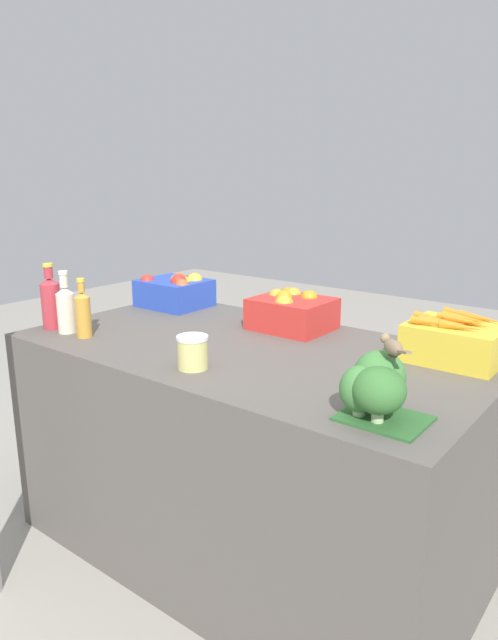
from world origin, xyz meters
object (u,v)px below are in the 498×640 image
object	(u,v)px
juice_bottle_ruby	(51,302)
pickle_jar	(193,352)
carrot_crate	(455,340)
juice_bottle_amber	(83,313)
sparrow_bird	(392,346)
orange_crate	(291,311)
juice_bottle_cloudy	(66,308)
apple_crate	(176,290)
broccoli_pile	(375,386)

from	to	relation	value
juice_bottle_ruby	pickle_jar	size ratio (longest dim) A/B	2.45
carrot_crate	juice_bottle_amber	size ratio (longest dim) A/B	1.30
juice_bottle_amber	sparrow_bird	xyz separation A→B (m)	(1.28, 0.00, 0.11)
juice_bottle_amber	pickle_jar	world-z (taller)	juice_bottle_amber
orange_crate	sparrow_bird	xyz separation A→B (m)	(0.71, -0.61, 0.13)
orange_crate	juice_bottle_cloudy	xyz separation A→B (m)	(-0.68, -0.61, 0.03)
juice_bottle_amber	sparrow_bird	world-z (taller)	juice_bottle_amber
apple_crate	broccoli_pile	distance (m)	1.47
sparrow_bird	orange_crate	bearing A→B (deg)	-4.37
apple_crate	pickle_jar	bearing A→B (deg)	-41.54
orange_crate	pickle_jar	distance (m)	0.62
broccoli_pile	sparrow_bird	size ratio (longest dim) A/B	1.91
juice_bottle_amber	pickle_jar	distance (m)	0.60
apple_crate	sparrow_bird	world-z (taller)	sparrow_bird
orange_crate	juice_bottle_amber	bearing A→B (deg)	-133.15
carrot_crate	juice_bottle_cloudy	distance (m)	1.49
carrot_crate	apple_crate	bearing A→B (deg)	-179.90
broccoli_pile	orange_crate	bearing A→B (deg)	137.48
carrot_crate	juice_bottle_amber	xyz separation A→B (m)	(-1.25, -0.61, 0.03)
apple_crate	orange_crate	distance (m)	0.67
juice_bottle_ruby	sparrow_bird	bearing A→B (deg)	0.07
orange_crate	juice_bottle_ruby	bearing A→B (deg)	-142.16
pickle_jar	sparrow_bird	distance (m)	0.70
pickle_jar	sparrow_bird	world-z (taller)	sparrow_bird
juice_bottle_ruby	broccoli_pile	bearing A→B (deg)	-0.34
carrot_crate	broccoli_pile	bearing A→B (deg)	-90.32
apple_crate	juice_bottle_cloudy	bearing A→B (deg)	-91.43
carrot_crate	juice_bottle_ruby	world-z (taller)	juice_bottle_ruby
orange_crate	juice_bottle_ruby	distance (m)	0.99
carrot_crate	pickle_jar	world-z (taller)	carrot_crate
juice_bottle_ruby	pickle_jar	xyz separation A→B (m)	(0.81, -0.01, -0.06)
pickle_jar	carrot_crate	bearing A→B (deg)	43.22
broccoli_pile	juice_bottle_cloudy	xyz separation A→B (m)	(-1.36, 0.01, 0.01)
broccoli_pile	juice_bottle_amber	size ratio (longest dim) A/B	0.95
orange_crate	carrot_crate	size ratio (longest dim) A/B	1.00
juice_bottle_amber	orange_crate	bearing A→B (deg)	46.85
juice_bottle_cloudy	juice_bottle_amber	distance (m)	0.11
apple_crate	juice_bottle_ruby	xyz separation A→B (m)	(-0.12, -0.60, 0.04)
broccoli_pile	sparrow_bird	bearing A→B (deg)	16.23
juice_bottle_ruby	apple_crate	bearing A→B (deg)	79.09
apple_crate	juice_bottle_ruby	distance (m)	0.61
orange_crate	pickle_jar	world-z (taller)	orange_crate
juice_bottle_amber	carrot_crate	bearing A→B (deg)	25.89
broccoli_pile	juice_bottle_ruby	distance (m)	1.46
broccoli_pile	juice_bottle_amber	distance (m)	1.24
broccoli_pile	pickle_jar	size ratio (longest dim) A/B	2.00
orange_crate	broccoli_pile	bearing A→B (deg)	-42.52
carrot_crate	juice_bottle_cloudy	xyz separation A→B (m)	(-1.36, -0.61, 0.03)
apple_crate	orange_crate	bearing A→B (deg)	0.51
carrot_crate	broccoli_pile	world-z (taller)	broccoli_pile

